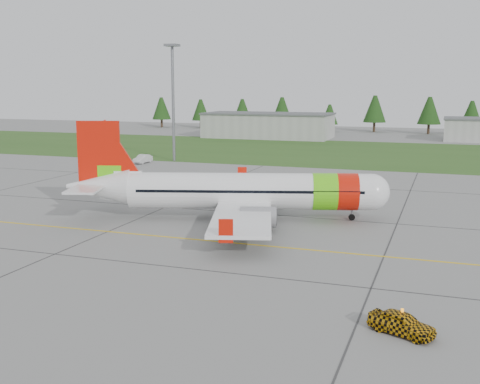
% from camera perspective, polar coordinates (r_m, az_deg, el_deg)
% --- Properties ---
extents(ground, '(320.00, 320.00, 0.00)m').
position_cam_1_polar(ground, '(43.68, -0.93, -7.71)').
color(ground, gray).
rests_on(ground, ground).
extents(aircraft, '(31.79, 30.02, 9.87)m').
position_cam_1_polar(aircraft, '(60.34, 0.19, 0.07)').
color(aircraft, white).
rests_on(aircraft, ground).
extents(follow_me_car, '(1.76, 1.88, 3.71)m').
position_cam_1_polar(follow_me_car, '(34.05, 15.17, -9.99)').
color(follow_me_car, '#E8A70C').
rests_on(follow_me_car, ground).
extents(service_van, '(1.61, 1.52, 4.48)m').
position_cam_1_polar(service_van, '(105.77, -9.24, 3.92)').
color(service_van, silver).
rests_on(service_van, ground).
extents(grass_strip, '(320.00, 50.00, 0.03)m').
position_cam_1_polar(grass_strip, '(122.60, 12.43, 3.60)').
color(grass_strip, '#30561E').
rests_on(grass_strip, ground).
extents(taxi_guideline, '(120.00, 0.25, 0.02)m').
position_cam_1_polar(taxi_guideline, '(50.95, 2.19, -5.09)').
color(taxi_guideline, gold).
rests_on(taxi_guideline, ground).
extents(hangar_west, '(32.00, 14.00, 6.00)m').
position_cam_1_polar(hangar_west, '(155.84, 2.68, 6.26)').
color(hangar_west, '#A8A8A3').
rests_on(hangar_west, ground).
extents(floodlight_mast, '(0.50, 0.50, 20.00)m').
position_cam_1_polar(floodlight_mast, '(107.59, -6.35, 8.24)').
color(floodlight_mast, slate).
rests_on(floodlight_mast, ground).
extents(treeline, '(160.00, 8.00, 10.00)m').
position_cam_1_polar(treeline, '(177.80, 14.71, 7.06)').
color(treeline, '#1C3F14').
rests_on(treeline, ground).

